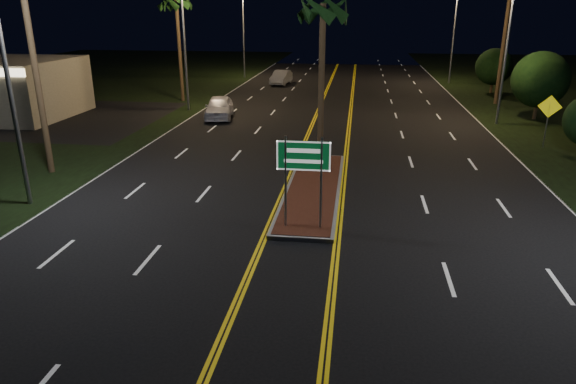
% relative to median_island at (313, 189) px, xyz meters
% --- Properties ---
extents(ground, '(120.00, 120.00, 0.00)m').
position_rel_median_island_xyz_m(ground, '(0.00, -7.00, -0.08)').
color(ground, black).
rests_on(ground, ground).
extents(median_island, '(2.25, 10.25, 0.17)m').
position_rel_median_island_xyz_m(median_island, '(0.00, 0.00, 0.00)').
color(median_island, gray).
rests_on(median_island, ground).
extents(highway_sign, '(1.80, 0.08, 3.20)m').
position_rel_median_island_xyz_m(highway_sign, '(0.00, -4.20, 2.32)').
color(highway_sign, gray).
rests_on(highway_sign, ground).
extents(streetlight_left_near, '(1.91, 0.44, 9.00)m').
position_rel_median_island_xyz_m(streetlight_left_near, '(-10.61, -3.00, 5.57)').
color(streetlight_left_near, gray).
rests_on(streetlight_left_near, ground).
extents(streetlight_left_mid, '(1.91, 0.44, 9.00)m').
position_rel_median_island_xyz_m(streetlight_left_mid, '(-10.61, 17.00, 5.57)').
color(streetlight_left_mid, gray).
rests_on(streetlight_left_mid, ground).
extents(streetlight_left_far, '(1.91, 0.44, 9.00)m').
position_rel_median_island_xyz_m(streetlight_left_far, '(-10.61, 37.00, 5.57)').
color(streetlight_left_far, gray).
rests_on(streetlight_left_far, ground).
extents(streetlight_right_mid, '(1.91, 0.44, 9.00)m').
position_rel_median_island_xyz_m(streetlight_right_mid, '(10.61, 15.00, 5.57)').
color(streetlight_right_mid, gray).
rests_on(streetlight_right_mid, ground).
extents(streetlight_right_far, '(1.91, 0.44, 9.00)m').
position_rel_median_island_xyz_m(streetlight_right_far, '(10.61, 35.00, 5.57)').
color(streetlight_right_far, gray).
rests_on(streetlight_right_far, ground).
extents(palm_median, '(2.40, 2.40, 8.30)m').
position_rel_median_island_xyz_m(palm_median, '(0.00, 3.50, 7.19)').
color(palm_median, '#382819').
rests_on(palm_median, ground).
extents(palm_left_far, '(2.40, 2.40, 8.80)m').
position_rel_median_island_xyz_m(palm_left_far, '(-12.80, 21.00, 7.66)').
color(palm_left_far, '#382819').
rests_on(palm_left_far, ground).
extents(shrub_mid, '(3.78, 3.78, 4.62)m').
position_rel_median_island_xyz_m(shrub_mid, '(14.00, 17.00, 2.64)').
color(shrub_mid, '#382819').
rests_on(shrub_mid, ground).
extents(shrub_far, '(3.24, 3.24, 3.96)m').
position_rel_median_island_xyz_m(shrub_far, '(13.80, 29.00, 2.25)').
color(shrub_far, '#382819').
rests_on(shrub_far, ground).
extents(car_near, '(3.10, 5.62, 1.78)m').
position_rel_median_island_xyz_m(car_near, '(-7.92, 14.49, 0.80)').
color(car_near, white).
rests_on(car_near, ground).
extents(car_far, '(2.55, 4.98, 1.59)m').
position_rel_median_island_xyz_m(car_far, '(-6.11, 32.06, 0.71)').
color(car_far, '#B9BCC4').
rests_on(car_far, ground).
extents(warning_sign, '(1.16, 0.41, 2.90)m').
position_rel_median_island_xyz_m(warning_sign, '(12.03, 8.86, 1.84)').
color(warning_sign, gray).
rests_on(warning_sign, ground).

